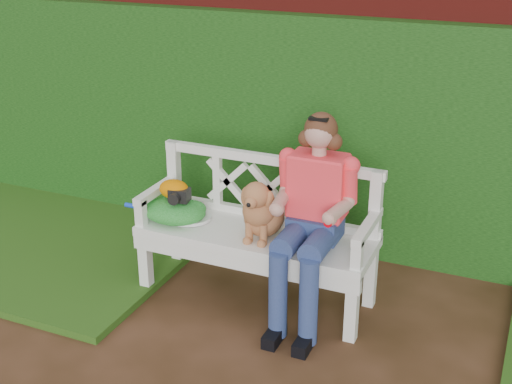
% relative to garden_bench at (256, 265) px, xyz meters
% --- Properties ---
extents(ground, '(60.00, 60.00, 0.00)m').
position_rel_garden_bench_xyz_m(ground, '(0.46, -0.76, -0.24)').
color(ground, black).
extents(brick_wall, '(10.00, 0.30, 2.20)m').
position_rel_garden_bench_xyz_m(brick_wall, '(0.46, 1.14, 0.86)').
color(brick_wall, maroon).
rests_on(brick_wall, ground).
extents(ivy_hedge, '(10.00, 0.18, 1.70)m').
position_rel_garden_bench_xyz_m(ivy_hedge, '(0.46, 0.92, 0.61)').
color(ivy_hedge, '#28631C').
rests_on(ivy_hedge, ground).
extents(grass_left, '(2.60, 2.00, 0.05)m').
position_rel_garden_bench_xyz_m(grass_left, '(-1.94, 0.14, -0.21)').
color(grass_left, black).
rests_on(grass_left, ground).
extents(garden_bench, '(1.62, 0.73, 0.48)m').
position_rel_garden_bench_xyz_m(garden_bench, '(0.00, 0.00, 0.00)').
color(garden_bench, white).
rests_on(garden_bench, ground).
extents(seated_woman, '(0.66, 0.79, 1.21)m').
position_rel_garden_bench_xyz_m(seated_woman, '(0.39, -0.02, 0.37)').
color(seated_woman, '#D32558').
rests_on(seated_woman, ground).
extents(dog, '(0.38, 0.43, 0.40)m').
position_rel_garden_bench_xyz_m(dog, '(0.06, -0.05, 0.44)').
color(dog, '#9C6943').
rests_on(dog, garden_bench).
extents(tennis_racket, '(0.68, 0.29, 0.03)m').
position_rel_garden_bench_xyz_m(tennis_racket, '(-0.54, -0.00, 0.26)').
color(tennis_racket, white).
rests_on(tennis_racket, garden_bench).
extents(green_bag, '(0.52, 0.46, 0.14)m').
position_rel_garden_bench_xyz_m(green_bag, '(-0.55, -0.06, 0.31)').
color(green_bag, '#138515').
rests_on(green_bag, garden_bench).
extents(camera_item, '(0.14, 0.11, 0.08)m').
position_rel_garden_bench_xyz_m(camera_item, '(-0.51, -0.05, 0.43)').
color(camera_item, black).
rests_on(camera_item, green_bag).
extents(baseball_glove, '(0.23, 0.19, 0.13)m').
position_rel_garden_bench_xyz_m(baseball_glove, '(-0.56, -0.03, 0.45)').
color(baseball_glove, '#D06D00').
rests_on(baseball_glove, green_bag).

